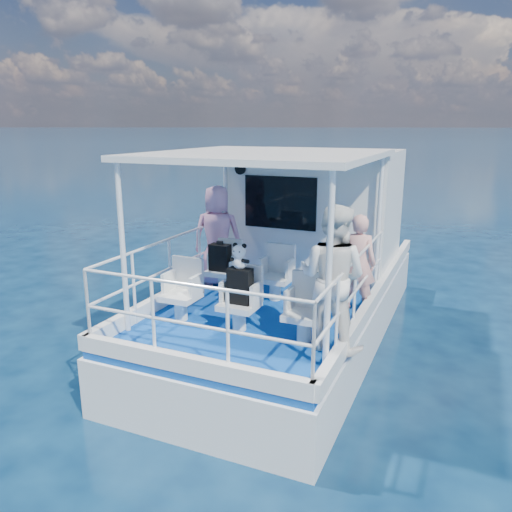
{
  "coord_description": "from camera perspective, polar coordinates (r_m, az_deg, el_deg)",
  "views": [
    {
      "loc": [
        2.67,
        -6.67,
        3.53
      ],
      "look_at": [
        -0.06,
        -0.4,
        1.74
      ],
      "focal_mm": 35.0,
      "sensor_mm": 36.0,
      "label": 1
    }
  ],
  "objects": [
    {
      "name": "ground",
      "position": [
        8.0,
        1.6,
        -11.5
      ],
      "size": [
        2000.0,
        2000.0,
        0.0
      ],
      "primitive_type": "plane",
      "color": "#071D38",
      "rests_on": "ground"
    },
    {
      "name": "hull",
      "position": [
        8.85,
        4.06,
        -8.86
      ],
      "size": [
        3.0,
        7.0,
        1.6
      ],
      "primitive_type": "cube",
      "color": "white",
      "rests_on": "ground"
    },
    {
      "name": "deck",
      "position": [
        8.55,
        4.16,
        -3.63
      ],
      "size": [
        2.9,
        6.9,
        0.1
      ],
      "primitive_type": "cube",
      "color": "#0A3E96",
      "rests_on": "hull"
    },
    {
      "name": "cabin",
      "position": [
        9.48,
        6.93,
        5.28
      ],
      "size": [
        2.85,
        2.0,
        2.2
      ],
      "primitive_type": "cube",
      "color": "white",
      "rests_on": "deck"
    },
    {
      "name": "canopy",
      "position": [
        7.01,
        1.16,
        11.49
      ],
      "size": [
        3.0,
        3.2,
        0.08
      ],
      "primitive_type": "cube",
      "color": "white",
      "rests_on": "cabin"
    },
    {
      "name": "canopy_posts",
      "position": [
        7.12,
        0.95,
        2.26
      ],
      "size": [
        2.77,
        2.97,
        2.2
      ],
      "color": "white",
      "rests_on": "deck"
    },
    {
      "name": "railings",
      "position": [
        6.98,
        -0.1,
        -3.08
      ],
      "size": [
        2.84,
        3.59,
        1.0
      ],
      "primitive_type": null,
      "color": "white",
      "rests_on": "deck"
    },
    {
      "name": "seat_port_fwd",
      "position": [
        8.12,
        -3.72,
        -2.85
      ],
      "size": [
        0.48,
        0.46,
        0.38
      ],
      "primitive_type": "cube",
      "color": "white",
      "rests_on": "deck"
    },
    {
      "name": "seat_center_fwd",
      "position": [
        7.76,
        2.21,
        -3.66
      ],
      "size": [
        0.48,
        0.46,
        0.38
      ],
      "primitive_type": "cube",
      "color": "white",
      "rests_on": "deck"
    },
    {
      "name": "seat_stbd_fwd",
      "position": [
        7.5,
        8.64,
        -4.48
      ],
      "size": [
        0.48,
        0.46,
        0.38
      ],
      "primitive_type": "cube",
      "color": "white",
      "rests_on": "deck"
    },
    {
      "name": "seat_port_aft",
      "position": [
        7.05,
        -8.58,
        -5.74
      ],
      "size": [
        0.48,
        0.46,
        0.38
      ],
      "primitive_type": "cube",
      "color": "white",
      "rests_on": "deck"
    },
    {
      "name": "seat_center_aft",
      "position": [
        6.64,
        -1.93,
        -6.89
      ],
      "size": [
        0.48,
        0.46,
        0.38
      ],
      "primitive_type": "cube",
      "color": "white",
      "rests_on": "deck"
    },
    {
      "name": "seat_stbd_aft",
      "position": [
        6.33,
        5.52,
        -8.06
      ],
      "size": [
        0.48,
        0.46,
        0.38
      ],
      "primitive_type": "cube",
      "color": "white",
      "rests_on": "deck"
    },
    {
      "name": "passenger_port_fwd",
      "position": [
        8.36,
        -4.42,
        2.3
      ],
      "size": [
        0.73,
        0.6,
        1.69
      ],
      "primitive_type": "imported",
      "rotation": [
        0.0,
        0.0,
        3.41
      ],
      "color": "pink",
      "rests_on": "deck"
    },
    {
      "name": "passenger_stbd_fwd",
      "position": [
        7.32,
        11.56,
        -0.79
      ],
      "size": [
        0.52,
        0.35,
        1.43
      ],
      "primitive_type": "imported",
      "rotation": [
        0.0,
        0.0,
        3.15
      ],
      "color": "#EFA49B",
      "rests_on": "deck"
    },
    {
      "name": "passenger_stbd_aft",
      "position": [
        5.99,
        8.71,
        -2.47
      ],
      "size": [
        0.95,
        0.79,
        1.76
      ],
      "primitive_type": "imported",
      "rotation": [
        0.0,
        0.0,
        2.98
      ],
      "color": "white",
      "rests_on": "deck"
    },
    {
      "name": "backpack_port",
      "position": [
        7.96,
        -4.14,
        -0.17
      ],
      "size": [
        0.33,
        0.18,
        0.43
      ],
      "primitive_type": "cube",
      "color": "black",
      "rests_on": "seat_port_fwd"
    },
    {
      "name": "backpack_center",
      "position": [
        6.48,
        -1.84,
        -3.45
      ],
      "size": [
        0.31,
        0.18,
        0.47
      ],
      "primitive_type": "cube",
      "color": "black",
      "rests_on": "seat_center_aft"
    },
    {
      "name": "compact_camera",
      "position": [
        7.9,
        -4.16,
        1.53
      ],
      "size": [
        0.09,
        0.06,
        0.06
      ],
      "primitive_type": "cube",
      "color": "black",
      "rests_on": "backpack_port"
    },
    {
      "name": "panda",
      "position": [
        6.37,
        -1.87,
        -0.01
      ],
      "size": [
        0.22,
        0.18,
        0.33
      ],
      "primitive_type": null,
      "color": "white",
      "rests_on": "backpack_center"
    }
  ]
}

